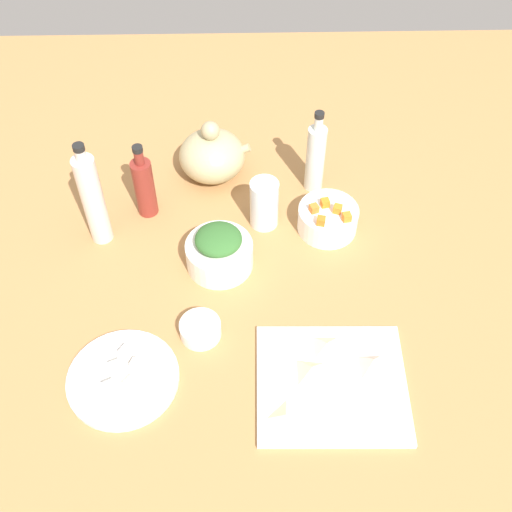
# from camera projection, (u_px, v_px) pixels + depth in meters

# --- Properties ---
(tabletop) EXTENTS (1.90, 1.90, 0.03)m
(tabletop) POSITION_uv_depth(u_px,v_px,m) (256.00, 275.00, 1.41)
(tabletop) COLOR #A87745
(tabletop) RESTS_ON ground
(cutting_board) EXTENTS (0.29, 0.26, 0.01)m
(cutting_board) POSITION_uv_depth(u_px,v_px,m) (332.00, 384.00, 1.22)
(cutting_board) COLOR white
(cutting_board) RESTS_ON tabletop
(plate_tofu) EXTENTS (0.21, 0.21, 0.01)m
(plate_tofu) POSITION_uv_depth(u_px,v_px,m) (123.00, 379.00, 1.22)
(plate_tofu) COLOR white
(plate_tofu) RESTS_ON tabletop
(bowl_greens) EXTENTS (0.14, 0.14, 0.06)m
(bowl_greens) POSITION_uv_depth(u_px,v_px,m) (219.00, 255.00, 1.39)
(bowl_greens) COLOR white
(bowl_greens) RESTS_ON tabletop
(bowl_carrots) EXTENTS (0.14, 0.14, 0.06)m
(bowl_carrots) POSITION_uv_depth(u_px,v_px,m) (328.00, 219.00, 1.46)
(bowl_carrots) COLOR white
(bowl_carrots) RESTS_ON tabletop
(bowl_small_side) EXTENTS (0.08, 0.08, 0.03)m
(bowl_small_side) POSITION_uv_depth(u_px,v_px,m) (200.00, 329.00, 1.28)
(bowl_small_side) COLOR white
(bowl_small_side) RESTS_ON tabletop
(teapot) EXTENTS (0.17, 0.16, 0.16)m
(teapot) POSITION_uv_depth(u_px,v_px,m) (212.00, 155.00, 1.55)
(teapot) COLOR tan
(teapot) RESTS_ON tabletop
(bottle_0) EXTENTS (0.05, 0.05, 0.20)m
(bottle_0) POSITION_uv_depth(u_px,v_px,m) (144.00, 186.00, 1.45)
(bottle_0) COLOR maroon
(bottle_0) RESTS_ON tabletop
(bottle_1) EXTENTS (0.04, 0.04, 0.22)m
(bottle_1) POSITION_uv_depth(u_px,v_px,m) (315.00, 157.00, 1.50)
(bottle_1) COLOR silver
(bottle_1) RESTS_ON tabletop
(bottle_2) EXTENTS (0.05, 0.05, 0.27)m
(bottle_2) POSITION_uv_depth(u_px,v_px,m) (93.00, 199.00, 1.37)
(bottle_2) COLOR beige
(bottle_2) RESTS_ON tabletop
(drinking_glass_0) EXTENTS (0.06, 0.06, 0.12)m
(drinking_glass_0) POSITION_uv_depth(u_px,v_px,m) (264.00, 204.00, 1.44)
(drinking_glass_0) COLOR white
(drinking_glass_0) RESTS_ON tabletop
(carrot_cube_0) EXTENTS (0.02, 0.02, 0.02)m
(carrot_cube_0) POSITION_uv_depth(u_px,v_px,m) (347.00, 217.00, 1.41)
(carrot_cube_0) COLOR orange
(carrot_cube_0) RESTS_ON bowl_carrots
(carrot_cube_1) EXTENTS (0.02, 0.02, 0.02)m
(carrot_cube_1) POSITION_uv_depth(u_px,v_px,m) (314.00, 208.00, 1.42)
(carrot_cube_1) COLOR orange
(carrot_cube_1) RESTS_ON bowl_carrots
(carrot_cube_2) EXTENTS (0.02, 0.02, 0.02)m
(carrot_cube_2) POSITION_uv_depth(u_px,v_px,m) (325.00, 203.00, 1.44)
(carrot_cube_2) COLOR orange
(carrot_cube_2) RESTS_ON bowl_carrots
(carrot_cube_3) EXTENTS (0.02, 0.02, 0.02)m
(carrot_cube_3) POSITION_uv_depth(u_px,v_px,m) (321.00, 221.00, 1.40)
(carrot_cube_3) COLOR orange
(carrot_cube_3) RESTS_ON bowl_carrots
(carrot_cube_4) EXTENTS (0.02, 0.02, 0.02)m
(carrot_cube_4) POSITION_uv_depth(u_px,v_px,m) (338.00, 209.00, 1.42)
(carrot_cube_4) COLOR orange
(carrot_cube_4) RESTS_ON bowl_carrots
(chopped_greens_mound) EXTENTS (0.10, 0.10, 0.04)m
(chopped_greens_mound) POSITION_uv_depth(u_px,v_px,m) (218.00, 239.00, 1.35)
(chopped_greens_mound) COLOR #31632B
(chopped_greens_mound) RESTS_ON bowl_greens
(tofu_cube_0) EXTENTS (0.03, 0.03, 0.02)m
(tofu_cube_0) POSITION_uv_depth(u_px,v_px,m) (137.00, 366.00, 1.22)
(tofu_cube_0) COLOR white
(tofu_cube_0) RESTS_ON plate_tofu
(tofu_cube_1) EXTENTS (0.03, 0.03, 0.02)m
(tofu_cube_1) POSITION_uv_depth(u_px,v_px,m) (115.00, 368.00, 1.22)
(tofu_cube_1) COLOR #EDECCC
(tofu_cube_1) RESTS_ON plate_tofu
(tofu_cube_2) EXTENTS (0.03, 0.03, 0.02)m
(tofu_cube_2) POSITION_uv_depth(u_px,v_px,m) (109.00, 388.00, 1.19)
(tofu_cube_2) COLOR white
(tofu_cube_2) RESTS_ON plate_tofu
(tofu_cube_3) EXTENTS (0.03, 0.03, 0.02)m
(tofu_cube_3) POSITION_uv_depth(u_px,v_px,m) (131.00, 386.00, 1.19)
(tofu_cube_3) COLOR silver
(tofu_cube_3) RESTS_ON plate_tofu
(tofu_cube_4) EXTENTS (0.03, 0.03, 0.02)m
(tofu_cube_4) POSITION_uv_depth(u_px,v_px,m) (126.00, 353.00, 1.24)
(tofu_cube_4) COLOR white
(tofu_cube_4) RESTS_ON plate_tofu
(dumpling_0) EXTENTS (0.07, 0.07, 0.02)m
(dumpling_0) POSITION_uv_depth(u_px,v_px,m) (327.00, 346.00, 1.25)
(dumpling_0) COLOR beige
(dumpling_0) RESTS_ON cutting_board
(dumpling_1) EXTENTS (0.08, 0.08, 0.03)m
(dumpling_1) POSITION_uv_depth(u_px,v_px,m) (312.00, 371.00, 1.21)
(dumpling_1) COLOR beige
(dumpling_1) RESTS_ON cutting_board
(dumpling_2) EXTENTS (0.07, 0.07, 0.03)m
(dumpling_2) POSITION_uv_depth(u_px,v_px,m) (373.00, 363.00, 1.22)
(dumpling_2) COLOR beige
(dumpling_2) RESTS_ON cutting_board
(dumpling_3) EXTENTS (0.06, 0.06, 0.02)m
(dumpling_3) POSITION_uv_depth(u_px,v_px,m) (285.00, 417.00, 1.16)
(dumpling_3) COLOR beige
(dumpling_3) RESTS_ON cutting_board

